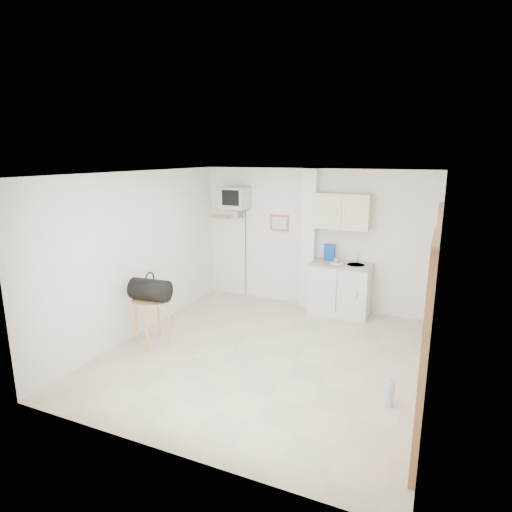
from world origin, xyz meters
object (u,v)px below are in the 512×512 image
at_px(crt_television, 236,199).
at_px(water_bottle, 389,393).
at_px(round_table, 152,306).
at_px(duffel_bag, 150,289).

distance_m(crt_television, water_bottle, 4.51).
relative_size(crt_television, round_table, 3.08).
bearing_deg(crt_television, duffel_bag, -94.31).
height_order(crt_television, duffel_bag, crt_television).
distance_m(crt_television, duffel_bag, 2.65).
height_order(round_table, water_bottle, round_table).
distance_m(round_table, duffel_bag, 0.27).
bearing_deg(round_table, water_bottle, -4.37).
relative_size(duffel_bag, water_bottle, 1.78).
distance_m(crt_television, round_table, 2.73).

